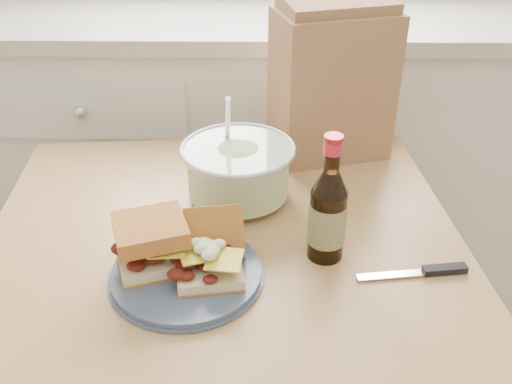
{
  "coord_description": "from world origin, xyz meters",
  "views": [
    {
      "loc": [
        -0.02,
        0.03,
        1.36
      ],
      "look_at": [
        -0.04,
        0.9,
        0.81
      ],
      "focal_mm": 40.0,
      "sensor_mm": 36.0,
      "label": 1
    }
  ],
  "objects_px": {
    "dining_table": "(226,292)",
    "plate": "(187,274)",
    "coleslaw_bowl": "(238,173)",
    "beer_bottle": "(328,213)",
    "paper_bag": "(332,85)"
  },
  "relations": [
    {
      "from": "paper_bag",
      "to": "dining_table",
      "type": "bearing_deg",
      "value": -136.37
    },
    {
      "from": "coleslaw_bowl",
      "to": "beer_bottle",
      "type": "relative_size",
      "value": 0.96
    },
    {
      "from": "beer_bottle",
      "to": "dining_table",
      "type": "bearing_deg",
      "value": 156.58
    },
    {
      "from": "plate",
      "to": "beer_bottle",
      "type": "bearing_deg",
      "value": 15.31
    },
    {
      "from": "beer_bottle",
      "to": "paper_bag",
      "type": "distance_m",
      "value": 0.41
    },
    {
      "from": "dining_table",
      "to": "beer_bottle",
      "type": "height_order",
      "value": "beer_bottle"
    },
    {
      "from": "plate",
      "to": "paper_bag",
      "type": "distance_m",
      "value": 0.56
    },
    {
      "from": "plate",
      "to": "paper_bag",
      "type": "height_order",
      "value": "paper_bag"
    },
    {
      "from": "coleslaw_bowl",
      "to": "paper_bag",
      "type": "distance_m",
      "value": 0.31
    },
    {
      "from": "plate",
      "to": "coleslaw_bowl",
      "type": "bearing_deg",
      "value": 72.8
    },
    {
      "from": "beer_bottle",
      "to": "paper_bag",
      "type": "height_order",
      "value": "paper_bag"
    },
    {
      "from": "dining_table",
      "to": "plate",
      "type": "bearing_deg",
      "value": -130.04
    },
    {
      "from": "plate",
      "to": "beer_bottle",
      "type": "xyz_separation_m",
      "value": [
        0.24,
        0.06,
        0.08
      ]
    },
    {
      "from": "dining_table",
      "to": "plate",
      "type": "relative_size",
      "value": 3.78
    },
    {
      "from": "plate",
      "to": "beer_bottle",
      "type": "height_order",
      "value": "beer_bottle"
    }
  ]
}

